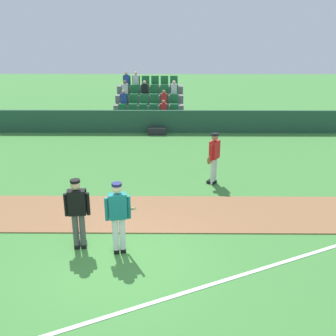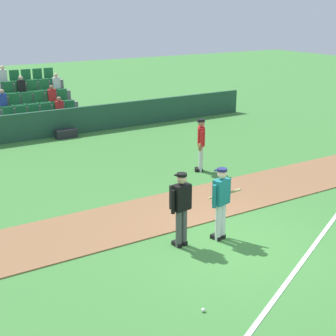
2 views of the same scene
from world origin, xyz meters
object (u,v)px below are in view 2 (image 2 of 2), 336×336
umpire_home_plate (181,205)px  equipment_bag (66,134)px  runner_red_jersey (201,143)px  baseball (203,310)px  batter_teal_jersey (221,201)px

umpire_home_plate → equipment_bag: (1.47, 10.85, -0.82)m
runner_red_jersey → baseball: (-4.72, -6.63, -0.93)m
batter_teal_jersey → baseball: (-2.09, -2.20, -0.93)m
runner_red_jersey → batter_teal_jersey: bearing=-120.7°
batter_teal_jersey → equipment_bag: size_ratio=1.96×
baseball → umpire_home_plate: bearing=65.2°
batter_teal_jersey → umpire_home_plate: same height
umpire_home_plate → baseball: (-1.11, -2.41, -0.96)m
batter_teal_jersey → umpire_home_plate: 1.00m
umpire_home_plate → batter_teal_jersey: bearing=-12.1°
batter_teal_jersey → baseball: bearing=-133.6°
baseball → equipment_bag: bearing=79.0°
umpire_home_plate → runner_red_jersey: same height
umpire_home_plate → equipment_bag: bearing=82.3°
umpire_home_plate → baseball: size_ratio=23.78×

